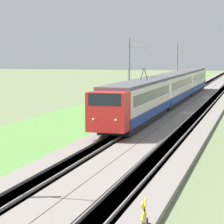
# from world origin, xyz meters

# --- Properties ---
(ballast_main) EXTENTS (240.00, 4.40, 0.30)m
(ballast_main) POSITION_xyz_m (50.00, 0.00, 0.15)
(ballast_main) COLOR gray
(ballast_main) RESTS_ON ground
(ballast_adjacent) EXTENTS (240.00, 4.40, 0.30)m
(ballast_adjacent) POSITION_xyz_m (50.00, -4.45, 0.15)
(ballast_adjacent) COLOR gray
(ballast_adjacent) RESTS_ON ground
(track_main) EXTENTS (240.00, 1.57, 0.45)m
(track_main) POSITION_xyz_m (50.00, 0.00, 0.16)
(track_main) COLOR #4C4238
(track_main) RESTS_ON ground
(track_adjacent) EXTENTS (240.00, 1.57, 0.45)m
(track_adjacent) POSITION_xyz_m (50.00, -4.45, 0.16)
(track_adjacent) COLOR #4C4238
(track_adjacent) RESTS_ON ground
(grass_verge) EXTENTS (240.00, 9.67, 0.12)m
(grass_verge) POSITION_xyz_m (50.00, 6.68, 0.06)
(grass_verge) COLOR #5B8E42
(grass_verge) RESTS_ON ground
(passenger_train) EXTENTS (59.82, 2.95, 5.14)m
(passenger_train) POSITION_xyz_m (52.03, 0.00, 2.41)
(passenger_train) COLOR red
(passenger_train) RESTS_ON ground
(catenary_mast_mid) EXTENTS (0.22, 2.56, 8.12)m
(catenary_mast_mid) POSITION_xyz_m (41.35, 2.81, 4.20)
(catenary_mast_mid) COLOR slate
(catenary_mast_mid) RESTS_ON ground
(catenary_mast_far) EXTENTS (0.22, 2.56, 8.26)m
(catenary_mast_far) POSITION_xyz_m (76.44, 2.81, 4.27)
(catenary_mast_far) COLOR slate
(catenary_mast_far) RESTS_ON ground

